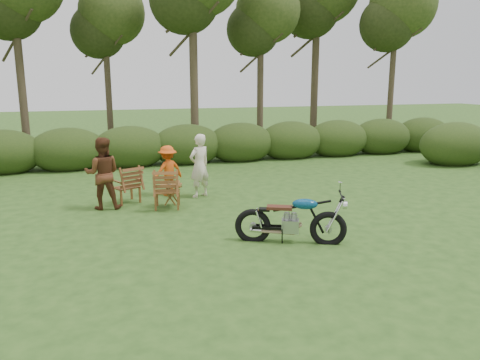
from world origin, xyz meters
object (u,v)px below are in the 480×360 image
object	(u,v)px
lawn_chair_right	(168,208)
motorcycle	(290,242)
adult_a	(200,197)
side_table	(171,196)
adult_b	(105,208)
lawn_chair_left	(127,203)
child	(169,195)
cup	(169,183)

from	to	relation	value
lawn_chair_right	motorcycle	bearing A→B (deg)	133.31
adult_a	side_table	bearing A→B (deg)	14.00
adult_a	adult_b	world-z (taller)	adult_b
lawn_chair_left	adult_a	world-z (taller)	adult_a
lawn_chair_left	child	bearing A→B (deg)	178.10
child	lawn_chair_left	bearing A→B (deg)	-1.15
adult_b	motorcycle	bearing A→B (deg)	140.92
cup	adult_b	xyz separation A→B (m)	(-1.47, 0.35, -0.58)
motorcycle	lawn_chair_right	bearing A→B (deg)	145.51
side_table	cup	size ratio (longest dim) A/B	4.55
lawn_chair_left	child	size ratio (longest dim) A/B	0.71
cup	lawn_chair_left	bearing A→B (deg)	142.46
motorcycle	lawn_chair_right	xyz separation A→B (m)	(-1.80, 3.00, 0.00)
lawn_chair_right	side_table	world-z (taller)	side_table
adult_a	adult_b	distance (m)	2.40
lawn_chair_left	cup	size ratio (longest dim) A/B	7.84
lawn_chair_left	adult_a	size ratio (longest dim) A/B	0.57
motorcycle	child	distance (m)	4.51
adult_a	lawn_chair_right	bearing A→B (deg)	14.46
lawn_chair_right	child	world-z (taller)	child
cup	child	xyz separation A→B (m)	(0.15, 1.16, -0.58)
lawn_chair_left	adult_b	bearing A→B (deg)	11.46
lawn_chair_right	child	size ratio (longest dim) A/B	0.73
motorcycle	lawn_chair_left	bearing A→B (deg)	149.83
side_table	adult_a	size ratio (longest dim) A/B	0.33
adult_a	adult_b	xyz separation A→B (m)	(-2.36, -0.42, 0.00)
adult_b	cup	bearing A→B (deg)	174.36
motorcycle	adult_a	xyz separation A→B (m)	(-0.85, 3.83, 0.00)
motorcycle	lawn_chair_left	size ratio (longest dim) A/B	2.11
lawn_chair_left	lawn_chair_right	bearing A→B (deg)	114.41
lawn_chair_right	cup	distance (m)	0.58
lawn_chair_left	side_table	xyz separation A→B (m)	(0.98, -0.68, 0.26)
child	adult_a	bearing A→B (deg)	128.77
lawn_chair_left	side_table	distance (m)	1.22
motorcycle	side_table	xyz separation A→B (m)	(-1.70, 3.10, 0.26)
side_table	child	size ratio (longest dim) A/B	0.41
lawn_chair_left	adult_b	xyz separation A→B (m)	(-0.53, -0.38, 0.00)
motorcycle	cup	size ratio (longest dim) A/B	16.58
lawn_chair_left	child	distance (m)	1.17
side_table	child	world-z (taller)	child
cup	adult_b	world-z (taller)	adult_b
side_table	lawn_chair_right	bearing A→B (deg)	-135.51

